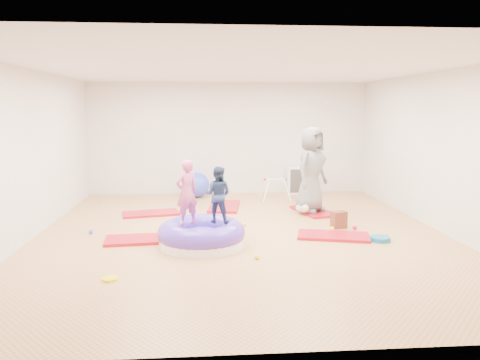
{
  "coord_description": "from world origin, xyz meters",
  "views": [
    {
      "loc": [
        -0.63,
        -7.82,
        2.14
      ],
      "look_at": [
        0.0,
        0.3,
        0.9
      ],
      "focal_mm": 35.0,
      "sensor_mm": 36.0,
      "label": 1
    }
  ],
  "objects": [
    {
      "name": "exercise_ball_orange",
      "position": [
        -0.93,
        3.6,
        0.2
      ],
      "size": [
        0.41,
        0.41,
        0.41
      ],
      "primitive_type": "sphere",
      "color": "orange",
      "rests_on": "ground"
    },
    {
      "name": "ball_pit_balls",
      "position": [
        0.13,
        0.29,
        0.04
      ],
      "size": [
        5.06,
        2.67,
        0.08
      ],
      "color": "blue",
      "rests_on": "ground"
    },
    {
      "name": "child_navy",
      "position": [
        -0.42,
        -0.54,
        0.85
      ],
      "size": [
        0.52,
        0.46,
        0.9
      ],
      "primitive_type": "imported",
      "rotation": [
        0.0,
        0.0,
        2.82
      ],
      "color": "navy",
      "rests_on": "inflatable_cushion"
    },
    {
      "name": "backpack",
      "position": [
        1.8,
        0.28,
        0.15
      ],
      "size": [
        0.3,
        0.24,
        0.31
      ],
      "primitive_type": "cube",
      "rotation": [
        0.0,
        0.0,
        0.3
      ],
      "color": "#993317",
      "rests_on": "ground"
    },
    {
      "name": "child_pink",
      "position": [
        -0.9,
        -0.67,
        0.91
      ],
      "size": [
        0.45,
        0.4,
        1.02
      ],
      "primitive_type": "imported",
      "rotation": [
        0.0,
        0.0,
        3.69
      ],
      "color": "#C75185",
      "rests_on": "inflatable_cushion"
    },
    {
      "name": "infant_play_gym",
      "position": [
        1.04,
        2.91,
        0.35
      ],
      "size": [
        0.68,
        0.65,
        0.52
      ],
      "rotation": [
        0.0,
        0.0,
        -0.04
      ],
      "color": "white",
      "rests_on": "ground"
    },
    {
      "name": "gym_mat_rear_right",
      "position": [
        1.64,
        1.58,
        0.02
      ],
      "size": [
        0.84,
        1.26,
        0.05
      ],
      "primitive_type": "cube",
      "rotation": [
        0.0,
        0.0,
        1.82
      ],
      "color": "#A2001D",
      "rests_on": "ground"
    },
    {
      "name": "gym_mat_front_left",
      "position": [
        -1.66,
        -0.29,
        0.02
      ],
      "size": [
        1.24,
        0.71,
        0.05
      ],
      "primitive_type": "cube",
      "rotation": [
        0.0,
        0.0,
        0.1
      ],
      "color": "#A2001D",
      "rests_on": "ground"
    },
    {
      "name": "gym_mat_center_back",
      "position": [
        -0.2,
        2.2,
        0.03
      ],
      "size": [
        0.77,
        1.3,
        0.05
      ],
      "primitive_type": "cube",
      "rotation": [
        0.0,
        0.0,
        1.44
      ],
      "color": "#A2001D",
      "rests_on": "ground"
    },
    {
      "name": "gym_mat_mid_left",
      "position": [
        -1.73,
        1.65,
        0.02
      ],
      "size": [
        1.22,
        0.78,
        0.05
      ],
      "primitive_type": "cube",
      "rotation": [
        0.0,
        0.0,
        0.21
      ],
      "color": "#A2001D",
      "rests_on": "ground"
    },
    {
      "name": "adult_caregiver",
      "position": [
        1.56,
        1.51,
        0.92
      ],
      "size": [
        0.99,
        0.99,
        1.74
      ],
      "primitive_type": "imported",
      "rotation": [
        0.0,
        0.0,
        0.77
      ],
      "color": "slate",
      "rests_on": "gym_mat_rear_right"
    },
    {
      "name": "infant",
      "position": [
        1.39,
        1.36,
        0.15
      ],
      "size": [
        0.33,
        0.34,
        0.19
      ],
      "color": "#A8B8D9",
      "rests_on": "gym_mat_rear_right"
    },
    {
      "name": "room",
      "position": [
        0.0,
        0.0,
        1.4
      ],
      "size": [
        7.01,
        8.01,
        2.81
      ],
      "color": "tan",
      "rests_on": "ground"
    },
    {
      "name": "exercise_ball_blue",
      "position": [
        -0.81,
        3.49,
        0.31
      ],
      "size": [
        0.61,
        0.61,
        0.61
      ],
      "primitive_type": "sphere",
      "color": "blue",
      "rests_on": "ground"
    },
    {
      "name": "gym_mat_right",
      "position": [
        1.53,
        -0.33,
        0.02
      ],
      "size": [
        1.29,
        0.87,
        0.05
      ],
      "primitive_type": "cube",
      "rotation": [
        0.0,
        0.0,
        -0.26
      ],
      "color": "#A2001D",
      "rests_on": "ground"
    },
    {
      "name": "yellow_toy",
      "position": [
        -1.83,
        -2.06,
        0.02
      ],
      "size": [
        0.2,
        0.2,
        0.03
      ],
      "primitive_type": "cylinder",
      "color": "#FFEB0B",
      "rests_on": "ground"
    },
    {
      "name": "balance_disc",
      "position": [
        2.23,
        -0.61,
        0.04
      ],
      "size": [
        0.33,
        0.33,
        0.07
      ],
      "primitive_type": "cylinder",
      "color": "#0F6A8E",
      "rests_on": "ground"
    },
    {
      "name": "cube_shelf",
      "position": [
        1.82,
        3.79,
        0.34
      ],
      "size": [
        0.69,
        0.34,
        0.69
      ],
      "color": "white",
      "rests_on": "ground"
    },
    {
      "name": "inflatable_cushion",
      "position": [
        -0.68,
        -0.66,
        0.17
      ],
      "size": [
        1.38,
        1.38,
        0.43
      ],
      "rotation": [
        0.0,
        0.0,
        0.07
      ],
      "color": "white",
      "rests_on": "ground"
    }
  ]
}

